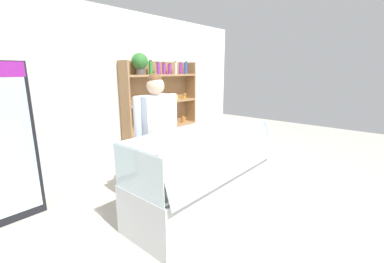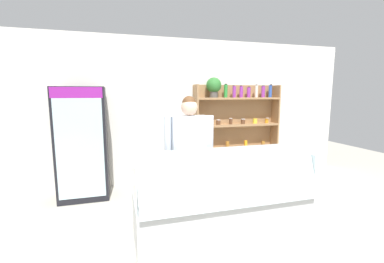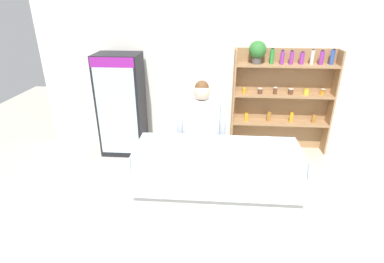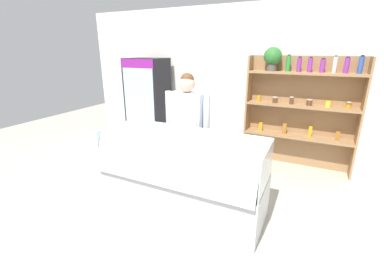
{
  "view_description": "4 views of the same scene",
  "coord_description": "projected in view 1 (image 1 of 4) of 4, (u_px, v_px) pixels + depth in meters",
  "views": [
    {
      "loc": [
        -2.46,
        -1.68,
        1.69
      ],
      "look_at": [
        0.14,
        0.56,
        0.87
      ],
      "focal_mm": 24.0,
      "sensor_mm": 36.0,
      "label": 1
    },
    {
      "loc": [
        -1.27,
        -2.52,
        1.68
      ],
      "look_at": [
        -0.39,
        0.55,
        1.21
      ],
      "focal_mm": 24.0,
      "sensor_mm": 36.0,
      "label": 2
    },
    {
      "loc": [
        -0.23,
        -3.07,
        2.62
      ],
      "look_at": [
        -0.5,
        0.54,
        1.0
      ],
      "focal_mm": 28.0,
      "sensor_mm": 36.0,
      "label": 3
    },
    {
      "loc": [
        1.17,
        -2.37,
        1.95
      ],
      "look_at": [
        -0.24,
        0.55,
        0.91
      ],
      "focal_mm": 24.0,
      "sensor_mm": 36.0,
      "label": 4
    }
  ],
  "objects": [
    {
      "name": "deli_display_case",
      "position": [
        203.0,
        185.0,
        3.16
      ],
      "size": [
        1.98,
        0.81,
        1.01
      ],
      "color": "silver",
      "rests_on": "ground"
    },
    {
      "name": "ground_plane",
      "position": [
        218.0,
        206.0,
        3.28
      ],
      "size": [
        12.0,
        12.0,
        0.0
      ],
      "primitive_type": "plane",
      "color": "#B7B2A3"
    },
    {
      "name": "shelving_unit",
      "position": [
        158.0,
        100.0,
        5.03
      ],
      "size": [
        1.74,
        0.29,
        1.99
      ],
      "color": "#9E754C",
      "rests_on": "ground"
    },
    {
      "name": "shop_clerk",
      "position": [
        157.0,
        128.0,
        3.2
      ],
      "size": [
        0.67,
        0.25,
        1.65
      ],
      "color": "#2D2D38",
      "rests_on": "ground"
    },
    {
      "name": "back_wall",
      "position": [
        111.0,
        90.0,
        4.42
      ],
      "size": [
        6.8,
        0.1,
        2.7
      ],
      "primitive_type": "cube",
      "color": "white",
      "rests_on": "ground"
    }
  ]
}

